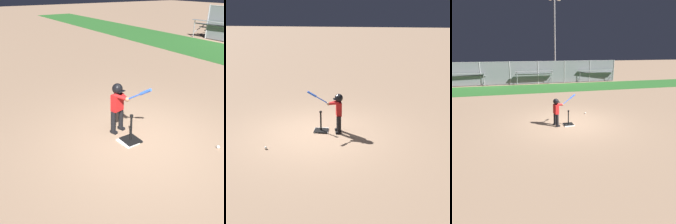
# 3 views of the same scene
# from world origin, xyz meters

# --- Properties ---
(ground_plane) EXTENTS (90.00, 90.00, 0.00)m
(ground_plane) POSITION_xyz_m (0.00, 0.00, 0.00)
(ground_plane) COLOR #93755B
(home_plate) EXTENTS (0.47, 0.47, 0.02)m
(home_plate) POSITION_xyz_m (-0.13, -0.24, 0.01)
(home_plate) COLOR white
(home_plate) RESTS_ON ground_plane
(batting_tee) EXTENTS (0.42, 0.37, 0.66)m
(batting_tee) POSITION_xyz_m (-0.12, -0.21, 0.09)
(batting_tee) COLOR black
(batting_tee) RESTS_ON ground_plane
(batter_child) EXTENTS (1.04, 0.43, 1.33)m
(batter_child) POSITION_xyz_m (-0.64, -0.20, 0.78)
(batter_child) COLOR black
(batter_child) RESTS_ON ground_plane
(baseball) EXTENTS (0.07, 0.07, 0.07)m
(baseball) POSITION_xyz_m (1.15, 1.20, 0.04)
(baseball) COLOR white
(baseball) RESTS_ON ground_plane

